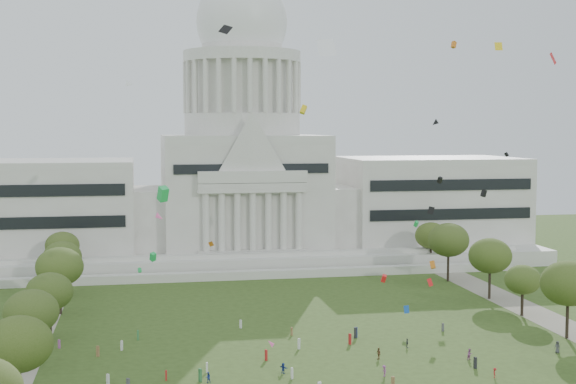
{
  "coord_description": "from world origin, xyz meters",
  "views": [
    {
      "loc": [
        -28.65,
        -107.99,
        36.59
      ],
      "look_at": [
        0.0,
        45.0,
        24.0
      ],
      "focal_mm": 50.0,
      "sensor_mm": 36.0,
      "label": 1
    }
  ],
  "objects": [
    {
      "name": "row_tree_l_2",
      "position": [
        -45.04,
        17.3,
        8.51
      ],
      "size": [
        8.42,
        8.42,
        11.97
      ],
      "color": "black",
      "rests_on": "ground"
    },
    {
      "name": "row_tree_r_3",
      "position": [
        44.4,
        34.48,
        7.08
      ],
      "size": [
        7.01,
        7.01,
        9.98
      ],
      "color": "black",
      "rests_on": "ground"
    },
    {
      "name": "person_4",
      "position": [
        8.27,
        11.32,
        0.94
      ],
      "size": [
        0.85,
        1.21,
        1.87
      ],
      "primitive_type": "imported",
      "rotation": [
        0.0,
        0.0,
        4.96
      ],
      "color": "olive",
      "rests_on": "ground"
    },
    {
      "name": "person_8",
      "position": [
        -19.24,
        4.69,
        0.78
      ],
      "size": [
        0.82,
        0.58,
        1.56
      ],
      "primitive_type": "imported",
      "rotation": [
        0.0,
        0.0,
        3.3
      ],
      "color": "navy",
      "rests_on": "ground"
    },
    {
      "name": "row_tree_l_5",
      "position": [
        -45.22,
        71.01,
        8.42
      ],
      "size": [
        8.33,
        8.33,
        11.85
      ],
      "color": "black",
      "rests_on": "ground"
    },
    {
      "name": "person_5",
      "position": [
        -7.86,
        6.91,
        0.8
      ],
      "size": [
        1.38,
        1.52,
        1.59
      ],
      "primitive_type": "imported",
      "rotation": [
        0.0,
        0.0,
        2.25
      ],
      "color": "navy",
      "rests_on": "ground"
    },
    {
      "name": "path_right",
      "position": [
        48.0,
        30.0,
        0.02
      ],
      "size": [
        8.0,
        160.0,
        0.04
      ],
      "primitive_type": "cube",
      "color": "gray",
      "rests_on": "ground"
    },
    {
      "name": "capitol",
      "position": [
        0.0,
        113.59,
        22.3
      ],
      "size": [
        160.0,
        64.5,
        91.3
      ],
      "color": "beige",
      "rests_on": "ground"
    },
    {
      "name": "row_tree_l_6",
      "position": [
        -46.87,
        89.14,
        8.27
      ],
      "size": [
        8.19,
        8.19,
        11.64
      ],
      "color": "black",
      "rests_on": "ground"
    },
    {
      "name": "kite_swarm",
      "position": [
        1.49,
        6.45,
        26.68
      ],
      "size": [
        94.66,
        104.16,
        58.34
      ],
      "color": "black",
      "rests_on": "ground"
    },
    {
      "name": "distant_crowd",
      "position": [
        -10.54,
        14.41,
        0.86
      ],
      "size": [
        67.19,
        38.68,
        1.93
      ],
      "color": "#26262B",
      "rests_on": "ground"
    },
    {
      "name": "row_tree_r_2",
      "position": [
        44.17,
        17.44,
        9.66
      ],
      "size": [
        9.55,
        9.55,
        13.58
      ],
      "color": "black",
      "rests_on": "ground"
    },
    {
      "name": "person_9",
      "position": [
        22.25,
        -0.82,
        0.73
      ],
      "size": [
        0.78,
        1.05,
        1.46
      ],
      "primitive_type": "imported",
      "rotation": [
        0.0,
        0.0,
        1.23
      ],
      "color": "#B21E1E",
      "rests_on": "ground"
    },
    {
      "name": "row_tree_r_4",
      "position": [
        44.76,
        50.04,
        9.29
      ],
      "size": [
        9.19,
        9.19,
        13.06
      ],
      "color": "black",
      "rests_on": "ground"
    },
    {
      "name": "person_0",
      "position": [
        37.88,
        9.36,
        0.98
      ],
      "size": [
        1.06,
        1.14,
        1.96
      ],
      "primitive_type": "imported",
      "rotation": [
        0.0,
        0.0,
        5.33
      ],
      "color": "#4C4C51",
      "rests_on": "ground"
    },
    {
      "name": "row_tree_l_3",
      "position": [
        -44.09,
        33.92,
        8.21
      ],
      "size": [
        8.12,
        8.12,
        11.55
      ],
      "color": "black",
      "rests_on": "ground"
    },
    {
      "name": "row_tree_l_1",
      "position": [
        -44.07,
        -2.96,
        8.95
      ],
      "size": [
        8.86,
        8.86,
        12.59
      ],
      "color": "black",
      "rests_on": "ground"
    },
    {
      "name": "row_tree_l_4",
      "position": [
        -44.08,
        52.42,
        9.39
      ],
      "size": [
        9.29,
        9.29,
        13.21
      ],
      "color": "black",
      "rests_on": "ground"
    },
    {
      "name": "person_10",
      "position": [
        14.86,
        16.71,
        0.8
      ],
      "size": [
        0.7,
        1.02,
        1.6
      ],
      "primitive_type": "imported",
      "rotation": [
        0.0,
        0.0,
        1.36
      ],
      "color": "#4C4C51",
      "rests_on": "ground"
    },
    {
      "name": "row_tree_r_5",
      "position": [
        43.49,
        70.19,
        9.93
      ],
      "size": [
        9.82,
        9.82,
        13.96
      ],
      "color": "black",
      "rests_on": "ground"
    },
    {
      "name": "path_left",
      "position": [
        -48.0,
        30.0,
        0.02
      ],
      "size": [
        8.0,
        160.0,
        0.04
      ],
      "primitive_type": "cube",
      "color": "gray",
      "rests_on": "ground"
    },
    {
      "name": "person_2",
      "position": [
        22.27,
        8.27,
        0.91
      ],
      "size": [
        1.03,
        0.84,
        1.83
      ],
      "primitive_type": "imported",
      "rotation": [
        0.0,
        0.0,
        0.38
      ],
      "color": "#994C8C",
      "rests_on": "ground"
    },
    {
      "name": "row_tree_r_6",
      "position": [
        45.96,
        88.13,
        8.51
      ],
      "size": [
        8.42,
        8.42,
        11.97
      ],
      "color": "black",
      "rests_on": "ground"
    },
    {
      "name": "person_3",
      "position": [
        6.49,
        2.76,
        0.84
      ],
      "size": [
        0.7,
        1.15,
        1.68
      ],
      "primitive_type": "imported",
      "rotation": [
        0.0,
        0.0,
        4.84
      ],
      "color": "#994C8C",
      "rests_on": "ground"
    }
  ]
}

